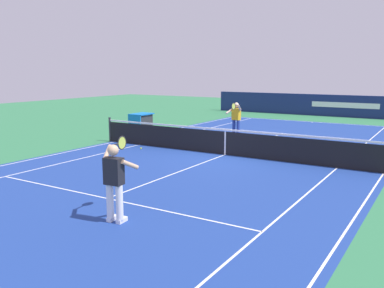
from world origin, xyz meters
The scene contains 9 objects.
ground_plane centered at (0.00, 0.00, 0.00)m, with size 60.00×60.00×0.00m, color #2D7247.
court_slab centered at (0.00, 0.00, 0.00)m, with size 24.20×11.40×0.00m, color navy.
court_line_markings centered at (0.00, 0.00, 0.00)m, with size 23.85×11.05×0.01m.
tennis_net centered at (0.00, 0.00, 0.49)m, with size 0.10×11.70×1.08m.
stadium_barrier centered at (-15.90, 0.00, 0.75)m, with size 0.26×17.00×1.50m.
tennis_player_near centered at (7.49, 1.28, 0.93)m, with size 1.04×0.79×1.70m.
tennis_player_far centered at (-4.06, -1.52, 0.93)m, with size 1.11×0.77×1.70m.
tennis_ball centered at (0.79, -3.41, 0.03)m, with size 0.07×0.07×0.07m, color #CCE01E.
equipment_cart_tarped centered at (-3.83, -7.09, 0.44)m, with size 1.25×0.84×0.85m.
Camera 1 is at (13.67, 6.97, 3.12)m, focal length 38.64 mm.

